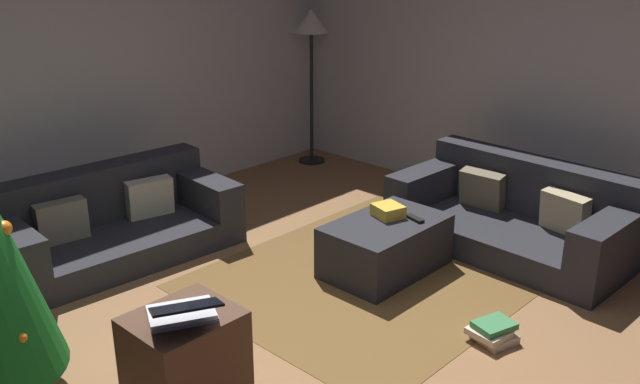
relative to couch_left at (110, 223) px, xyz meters
The scene contains 13 objects.
ground_plane 2.26m from the couch_left, 89.61° to the right, with size 6.40×6.40×0.00m, color brown.
rear_partition 1.38m from the couch_left, 89.03° to the left, with size 6.40×0.12×2.60m, color #BCB7B2.
corner_partition 4.01m from the couch_left, 35.40° to the right, with size 0.12×6.40×2.60m, color #B5B0AB.
couch_left is the anchor object (origin of this frame).
couch_right 3.14m from the couch_left, 43.91° to the right, with size 0.99×1.82×0.66m.
ottoman 2.09m from the couch_left, 54.48° to the right, with size 0.90×0.57×0.39m, color #26262B.
gift_box 2.11m from the couch_left, 51.80° to the right, with size 0.19×0.20×0.09m, color gold.
tv_remote 2.30m from the couch_left, 52.99° to the right, with size 0.05×0.16×0.02m, color black.
side_table 2.07m from the couch_left, 110.20° to the right, with size 0.52×0.44×0.54m, color #4C3323.
laptop 2.17m from the couch_left, 110.40° to the right, with size 0.48×0.52×0.19m.
book_stack 2.92m from the couch_left, 71.68° to the right, with size 0.28×0.27×0.13m.
corner_lamp 3.00m from the couch_left, 10.52° to the left, with size 0.36×0.36×1.62m.
area_rug 2.11m from the couch_left, 54.48° to the right, with size 2.60×2.00×0.01m, color brown.
Camera 1 is at (-2.40, -2.21, 2.28)m, focal length 38.41 mm.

